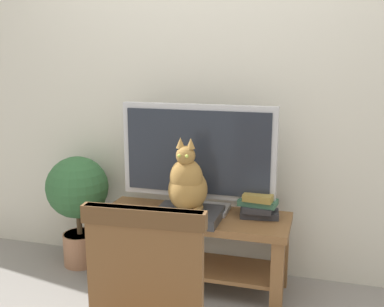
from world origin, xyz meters
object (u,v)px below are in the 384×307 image
object	(u,v)px
cat	(187,184)
book_stack	(258,206)
media_box	(188,215)
potted_plant	(78,197)
tv	(198,156)
tv_stand	(194,237)

from	to	relation	value
cat	book_stack	world-z (taller)	cat
cat	book_stack	distance (m)	0.45
media_box	book_stack	size ratio (longest dim) A/B	1.55
media_box	potted_plant	world-z (taller)	potted_plant
cat	media_box	bearing A→B (deg)	94.94
book_stack	potted_plant	world-z (taller)	potted_plant
cat	potted_plant	distance (m)	0.87
media_box	book_stack	distance (m)	0.42
tv	book_stack	bearing A→B (deg)	-3.04
cat	potted_plant	bearing A→B (deg)	167.04
media_box	cat	xyz separation A→B (m)	(0.00, -0.01, 0.19)
tv_stand	book_stack	bearing A→B (deg)	8.84
tv	media_box	xyz separation A→B (m)	(-0.01, -0.17, -0.32)
tv_stand	media_box	bearing A→B (deg)	-97.21
tv_stand	media_box	distance (m)	0.20
media_box	tv_stand	bearing A→B (deg)	82.79
tv_stand	tv	size ratio (longest dim) A/B	1.21
tv	book_stack	world-z (taller)	tv
tv	cat	xyz separation A→B (m)	(-0.01, -0.19, -0.13)
media_box	potted_plant	xyz separation A→B (m)	(-0.83, 0.18, -0.02)
tv_stand	cat	distance (m)	0.38
media_box	book_stack	bearing A→B (deg)	21.46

